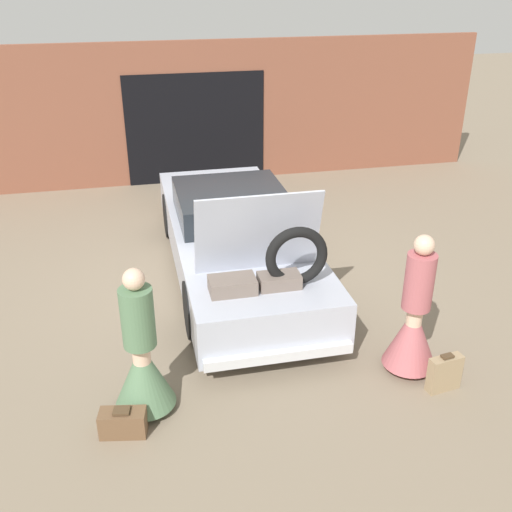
# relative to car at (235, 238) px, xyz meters

# --- Properties ---
(ground_plane) EXTENTS (40.00, 40.00, 0.00)m
(ground_plane) POSITION_rel_car_xyz_m (-0.00, 0.00, -0.56)
(ground_plane) COLOR #7F705B
(garage_wall_back) EXTENTS (12.00, 0.14, 2.80)m
(garage_wall_back) POSITION_rel_car_xyz_m (-0.00, 4.29, 0.83)
(garage_wall_back) COLOR brown
(garage_wall_back) RESTS_ON ground_plane
(car) EXTENTS (1.81, 5.10, 1.81)m
(car) POSITION_rel_car_xyz_m (0.00, 0.00, 0.00)
(car) COLOR #B2B7C6
(car) RESTS_ON ground_plane
(person_left) EXTENTS (0.62, 0.62, 1.62)m
(person_left) POSITION_rel_car_xyz_m (-1.47, -2.74, 0.01)
(person_left) COLOR beige
(person_left) RESTS_ON ground_plane
(person_right) EXTENTS (0.60, 0.60, 1.66)m
(person_right) POSITION_rel_car_xyz_m (1.46, -2.71, 0.03)
(person_right) COLOR beige
(person_right) RESTS_ON ground_plane
(suitcase_beside_left_person) EXTENTS (0.48, 0.29, 0.30)m
(suitcase_beside_left_person) POSITION_rel_car_xyz_m (-1.71, -3.08, -0.43)
(suitcase_beside_left_person) COLOR brown
(suitcase_beside_left_person) RESTS_ON ground_plane
(suitcase_beside_right_person) EXTENTS (0.39, 0.18, 0.44)m
(suitcase_beside_right_person) POSITION_rel_car_xyz_m (1.67, -3.13, -0.36)
(suitcase_beside_right_person) COLOR #9E8460
(suitcase_beside_right_person) RESTS_ON ground_plane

